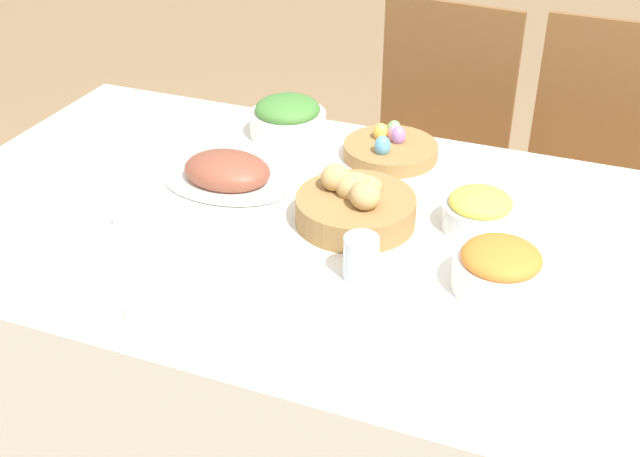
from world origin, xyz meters
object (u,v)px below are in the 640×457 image
at_px(chair_far_right, 592,190).
at_px(pineapple_bowl, 480,211).
at_px(knife, 277,320).
at_px(ham_platter, 227,173).
at_px(chair_far_center, 429,162).
at_px(egg_basket, 390,149).
at_px(carrot_bowl, 500,268).
at_px(spoon, 293,324).
at_px(green_salad_bowl, 288,118).
at_px(dinner_plate, 197,299).
at_px(bread_basket, 356,204).
at_px(fork, 123,281).
at_px(drinking_cup, 361,258).
at_px(butter_dish, 143,217).

relative_size(chair_far_right, pineapple_bowl, 6.41).
xyz_separation_m(chair_far_right, knife, (-0.47, -1.16, 0.24)).
height_order(chair_far_right, ham_platter, chair_far_right).
height_order(chair_far_center, egg_basket, chair_far_center).
relative_size(ham_platter, carrot_bowl, 1.82).
bearing_deg(spoon, chair_far_center, 95.42).
bearing_deg(green_salad_bowl, carrot_bowl, -36.73).
height_order(chair_far_right, dinner_plate, chair_far_right).
height_order(egg_basket, pineapple_bowl, pineapple_bowl).
bearing_deg(pineapple_bowl, knife, -120.83).
xyz_separation_m(green_salad_bowl, carrot_bowl, (0.63, -0.47, -0.00)).
relative_size(bread_basket, fork, 1.42).
xyz_separation_m(egg_basket, green_salad_bowl, (-0.28, 0.02, 0.03)).
relative_size(ham_platter, green_salad_bowl, 1.63).
relative_size(knife, spoon, 1.00).
xyz_separation_m(chair_far_right, bread_basket, (-0.45, -0.79, 0.28)).
height_order(pineapple_bowl, dinner_plate, pineapple_bowl).
distance_m(ham_platter, carrot_bowl, 0.68).
height_order(green_salad_bowl, spoon, green_salad_bowl).
bearing_deg(knife, bread_basket, 84.24).
relative_size(carrot_bowl, drinking_cup, 1.96).
distance_m(knife, drinking_cup, 0.21).
bearing_deg(drinking_cup, bread_basket, 112.07).
bearing_deg(green_salad_bowl, fork, -92.50).
relative_size(ham_platter, pineapple_bowl, 2.05).
xyz_separation_m(dinner_plate, fork, (-0.16, 0.00, -0.00)).
bearing_deg(chair_far_center, fork, -98.94).
height_order(green_salad_bowl, butter_dish, green_salad_bowl).
bearing_deg(dinner_plate, butter_dish, 140.26).
xyz_separation_m(carrot_bowl, pineapple_bowl, (-0.08, 0.20, -0.00)).
bearing_deg(drinking_cup, pineapple_bowl, 56.98).
xyz_separation_m(pineapple_bowl, knife, (-0.26, -0.44, -0.04)).
distance_m(carrot_bowl, spoon, 0.40).
distance_m(pineapple_bowl, dinner_plate, 0.61).
distance_m(fork, spoon, 0.35).
height_order(bread_basket, green_salad_bowl, bread_basket).
bearing_deg(dinner_plate, carrot_bowl, 25.77).
distance_m(chair_far_center, knife, 1.18).
bearing_deg(fork, green_salad_bowl, 84.32).
height_order(carrot_bowl, fork, carrot_bowl).
relative_size(chair_far_center, spoon, 5.56).
distance_m(green_salad_bowl, dinner_plate, 0.72).
height_order(chair_far_right, fork, chair_far_right).
height_order(chair_far_center, knife, chair_far_center).
bearing_deg(carrot_bowl, ham_platter, 164.43).
bearing_deg(knife, chair_far_right, 64.79).
bearing_deg(pineapple_bowl, chair_far_right, 74.02).
distance_m(chair_far_center, chair_far_right, 0.48).
bearing_deg(spoon, dinner_plate, -176.82).
bearing_deg(bread_basket, egg_basket, 93.86).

